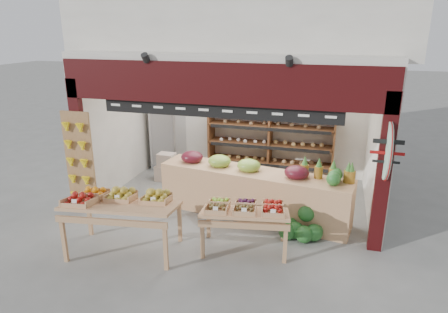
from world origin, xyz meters
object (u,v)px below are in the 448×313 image
cardboard_stack (175,171)px  display_table_left (117,202)px  display_table_right (245,210)px  back_shelving (270,128)px  refrigerator (168,133)px  watermelon_pile (303,225)px  mid_counter (253,191)px

cardboard_stack → display_table_left: (0.30, -3.13, 0.60)m
display_table_left → display_table_right: size_ratio=1.22×
display_table_left → display_table_right: bearing=15.2°
back_shelving → cardboard_stack: size_ratio=3.14×
back_shelving → cardboard_stack: (-2.10, -1.01, -0.95)m
cardboard_stack → display_table_right: 3.49m
back_shelving → refrigerator: back_shelving is taller
display_table_left → back_shelving: bearing=66.5°
back_shelving → display_table_left: size_ratio=1.64×
refrigerator → display_table_left: refrigerator is taller
display_table_right → watermelon_pile: (0.88, 0.73, -0.51)m
back_shelving → display_table_right: (0.21, -3.59, -0.48)m
back_shelving → watermelon_pile: back_shelving is taller
display_table_right → refrigerator: bearing=129.3°
refrigerator → display_table_right: refrigerator is taller
refrigerator → display_table_left: (0.85, -4.03, -0.08)m
cardboard_stack → display_table_right: size_ratio=0.64×
display_table_left → display_table_right: (2.01, 0.55, -0.13)m
display_table_left → watermelon_pile: bearing=23.9°
watermelon_pile → back_shelving: bearing=110.9°
mid_counter → watermelon_pile: mid_counter is taller
display_table_right → watermelon_pile: bearing=39.6°
cardboard_stack → display_table_left: 3.20m
cardboard_stack → back_shelving: bearing=25.8°
back_shelving → refrigerator: (-2.65, -0.11, -0.27)m
display_table_left → watermelon_pile: (2.89, 1.28, -0.64)m
refrigerator → cardboard_stack: size_ratio=1.90×
refrigerator → mid_counter: 3.54m
back_shelving → display_table_right: size_ratio=2.00×
display_table_right → watermelon_pile: display_table_right is taller
display_table_left → watermelon_pile: display_table_left is taller
display_table_right → back_shelving: bearing=93.3°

